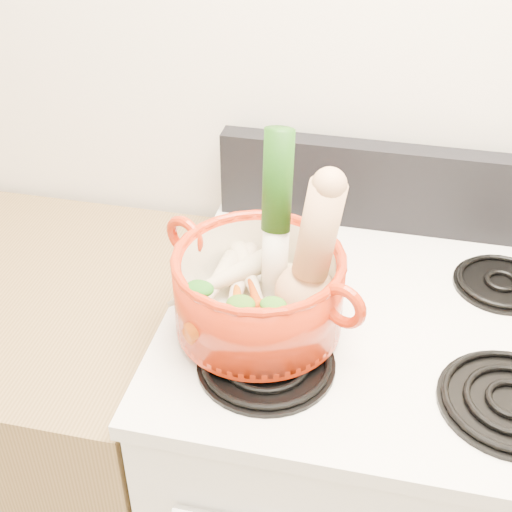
% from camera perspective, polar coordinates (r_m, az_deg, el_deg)
% --- Properties ---
extents(wall_back, '(3.50, 0.02, 2.60)m').
position_cam_1_polar(wall_back, '(1.40, 13.43, 15.42)').
color(wall_back, white).
rests_on(wall_back, floor).
extents(stove_body, '(0.76, 0.65, 0.92)m').
position_cam_1_polar(stove_body, '(1.63, 8.82, -18.22)').
color(stove_body, white).
rests_on(stove_body, floor).
extents(cooktop, '(0.78, 0.67, 0.03)m').
position_cam_1_polar(cooktop, '(1.28, 10.73, -5.51)').
color(cooktop, silver).
rests_on(cooktop, stove_body).
extents(control_backsplash, '(0.76, 0.05, 0.18)m').
position_cam_1_polar(control_backsplash, '(1.46, 11.98, 5.22)').
color(control_backsplash, black).
rests_on(control_backsplash, cooktop).
extents(burner_front_left, '(0.22, 0.22, 0.02)m').
position_cam_1_polar(burner_front_left, '(1.16, 0.81, -8.45)').
color(burner_front_left, black).
rests_on(burner_front_left, cooktop).
extents(burner_front_right, '(0.22, 0.22, 0.02)m').
position_cam_1_polar(burner_front_right, '(1.16, 19.79, -10.83)').
color(burner_front_right, black).
rests_on(burner_front_right, cooktop).
extents(burner_back_left, '(0.17, 0.17, 0.02)m').
position_cam_1_polar(burner_back_left, '(1.38, 3.41, 0.03)').
color(burner_back_left, black).
rests_on(burner_back_left, cooktop).
extents(burner_back_right, '(0.17, 0.17, 0.02)m').
position_cam_1_polar(burner_back_right, '(1.39, 19.03, -1.98)').
color(burner_back_right, black).
rests_on(burner_back_right, cooktop).
extents(dutch_oven, '(0.37, 0.37, 0.14)m').
position_cam_1_polar(dutch_oven, '(1.17, 0.22, -2.85)').
color(dutch_oven, '#A7230A').
rests_on(dutch_oven, burner_front_left).
extents(pot_handle_left, '(0.08, 0.05, 0.08)m').
position_cam_1_polar(pot_handle_left, '(1.22, -5.73, 1.61)').
color(pot_handle_left, '#A7230A').
rests_on(pot_handle_left, dutch_oven).
extents(pot_handle_right, '(0.08, 0.05, 0.08)m').
position_cam_1_polar(pot_handle_right, '(1.07, 7.00, -3.98)').
color(pot_handle_right, '#A7230A').
rests_on(pot_handle_right, dutch_oven).
extents(squash, '(0.17, 0.15, 0.26)m').
position_cam_1_polar(squash, '(1.12, 4.68, 0.36)').
color(squash, tan).
rests_on(squash, dutch_oven).
extents(leek, '(0.05, 0.08, 0.32)m').
position_cam_1_polar(leek, '(1.14, 1.59, 3.20)').
color(leek, white).
rests_on(leek, dutch_oven).
extents(ginger, '(0.10, 0.09, 0.04)m').
position_cam_1_polar(ginger, '(1.23, 2.26, -1.75)').
color(ginger, tan).
rests_on(ginger, dutch_oven).
extents(parsnip_0, '(0.06, 0.25, 0.07)m').
position_cam_1_polar(parsnip_0, '(1.21, -1.33, -1.86)').
color(parsnip_0, beige).
rests_on(parsnip_0, dutch_oven).
extents(parsnip_1, '(0.08, 0.19, 0.05)m').
position_cam_1_polar(parsnip_1, '(1.19, -3.69, -2.83)').
color(parsnip_1, '#F0E9C4').
rests_on(parsnip_1, dutch_oven).
extents(parsnip_2, '(0.14, 0.21, 0.06)m').
position_cam_1_polar(parsnip_2, '(1.22, -0.68, -1.15)').
color(parsnip_2, beige).
rests_on(parsnip_2, dutch_oven).
extents(parsnip_3, '(0.17, 0.16, 0.06)m').
position_cam_1_polar(parsnip_3, '(1.19, -2.88, -1.83)').
color(parsnip_3, beige).
rests_on(parsnip_3, dutch_oven).
extents(carrot_0, '(0.08, 0.17, 0.05)m').
position_cam_1_polar(carrot_0, '(1.16, -1.41, -4.53)').
color(carrot_0, '#D6670A').
rests_on(carrot_0, dutch_oven).
extents(carrot_1, '(0.10, 0.13, 0.04)m').
position_cam_1_polar(carrot_1, '(1.14, -2.80, -4.95)').
color(carrot_1, '#D2460A').
rests_on(carrot_1, dutch_oven).
extents(carrot_2, '(0.10, 0.16, 0.05)m').
position_cam_1_polar(carrot_2, '(1.14, 0.38, -4.69)').
color(carrot_2, '#C33909').
rests_on(carrot_2, dutch_oven).
extents(carrot_3, '(0.13, 0.12, 0.04)m').
position_cam_1_polar(carrot_3, '(1.12, -2.22, -4.93)').
color(carrot_3, '#CC420A').
rests_on(carrot_3, dutch_oven).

